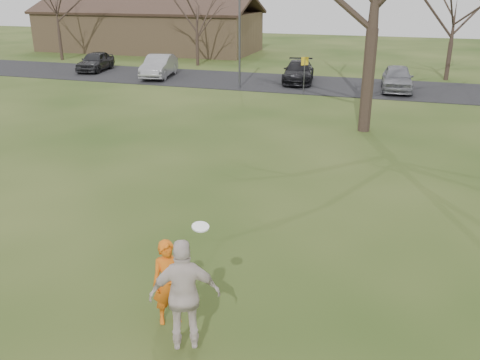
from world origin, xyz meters
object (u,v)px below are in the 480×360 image
Objects in this scene: player_defender at (169,282)px; catching_play at (185,295)px; lamp_post at (240,20)px; car_1 at (159,66)px; car_0 at (95,61)px; car_3 at (299,72)px; building at (149,30)px; car_4 at (397,78)px.

catching_play is at bearing -82.57° from player_defender.
car_1 is at bearing 162.52° from lamp_post.
lamp_post is at bearing 105.82° from catching_play.
car_0 is 0.63× the size of lamp_post.
building reaches higher than car_3.
building is (-7.70, 13.52, 1.16)m from car_1.
car_4 is (3.18, 24.08, -0.06)m from player_defender.
car_0 is 12.70m from building.
car_0 is 0.90× the size of car_1.
car_4 is at bearing -17.44° from car_3.
lamp_post reaches higher than car_0.
building is 3.29× the size of lamp_post.
lamp_post is (6.30, -1.98, 3.20)m from car_1.
building reaches higher than car_0.
player_defender reaches higher than car_4.
player_defender is 30.75m from car_0.
car_0 is at bearing 91.26° from player_defender.
car_3 is at bearing -8.97° from car_0.
car_3 is at bearing 62.60° from player_defender.
player_defender is 0.37× the size of car_1.
lamp_post reaches higher than building.
catching_play is at bearing -74.18° from lamp_post.
car_0 is (-17.71, 25.14, -0.10)m from player_defender.
lamp_post reaches higher than catching_play.
car_0 is 0.19× the size of building.
lamp_post reaches higher than car_1.
car_4 is at bearing 48.57° from player_defender.
catching_play is (-2.54, -24.81, 0.39)m from car_4.
player_defender is 25.25m from car_3.
car_1 is (5.58, -1.06, 0.05)m from car_0.
car_1 is at bearing -60.34° from building.
player_defender is at bearing -91.42° from car_3.
building is 20.99m from lamp_post.
car_4 is (6.04, -1.01, 0.07)m from car_3.
player_defender is at bearing -63.62° from car_0.
car_1 is 15.60m from building.
car_1 is 27.92m from catching_play.
car_0 is 5.68m from car_1.
player_defender is at bearing -75.24° from lamp_post.
building reaches higher than player_defender.
car_0 is 12.69m from lamp_post.
car_3 is 6.13m from car_4.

